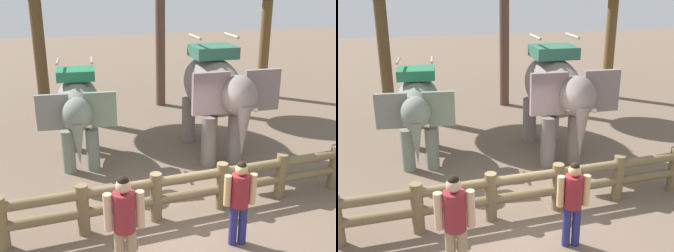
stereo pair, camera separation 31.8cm
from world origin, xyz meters
TOP-DOWN VIEW (x-y plane):
  - ground_plane at (0.00, 0.00)m, footprint 60.00×60.00m
  - log_fence at (0.00, 0.24)m, footprint 7.54×0.66m
  - elephant_near_left at (-1.96, 3.52)m, footprint 1.83×3.21m
  - elephant_center at (1.65, 3.08)m, footprint 2.19×3.82m
  - tourist_woman_in_black at (-1.62, -1.30)m, footprint 0.65×0.39m
  - tourist_man_in_blue at (0.53, -0.99)m, footprint 0.59×0.37m

SIDE VIEW (x-z plane):
  - ground_plane at x=0.00m, z-range 0.00..0.00m
  - log_fence at x=0.00m, z-range 0.08..1.13m
  - tourist_man_in_blue at x=0.53m, z-range 0.13..1.81m
  - tourist_woman_in_black at x=-1.62m, z-range 0.14..1.98m
  - elephant_near_left at x=-1.96m, z-range 0.17..2.92m
  - elephant_center at x=1.65m, z-range 0.20..3.50m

